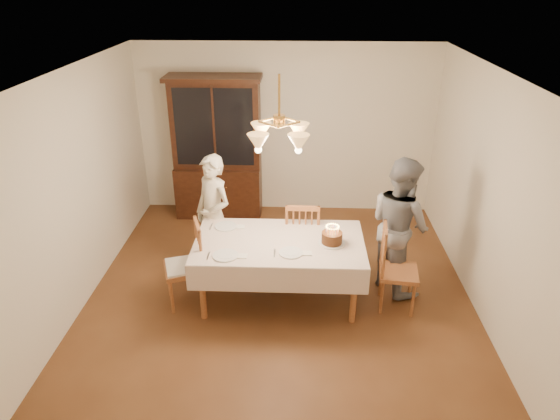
{
  "coord_description": "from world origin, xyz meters",
  "views": [
    {
      "loc": [
        0.21,
        -4.88,
        3.5
      ],
      "look_at": [
        0.0,
        0.2,
        1.05
      ],
      "focal_mm": 32.0,
      "sensor_mm": 36.0,
      "label": 1
    }
  ],
  "objects_px": {
    "dining_table": "(279,247)",
    "china_hutch": "(217,151)",
    "birthday_cake": "(332,238)",
    "chair_far_side": "(302,240)",
    "elderly_woman": "(214,215)"
  },
  "relations": [
    {
      "from": "chair_far_side",
      "to": "elderly_woman",
      "type": "bearing_deg",
      "value": 178.69
    },
    {
      "from": "dining_table",
      "to": "china_hutch",
      "type": "xyz_separation_m",
      "value": [
        -1.03,
        2.25,
        0.36
      ]
    },
    {
      "from": "elderly_woman",
      "to": "china_hutch",
      "type": "bearing_deg",
      "value": 136.95
    },
    {
      "from": "china_hutch",
      "to": "elderly_woman",
      "type": "relative_size",
      "value": 1.41
    },
    {
      "from": "dining_table",
      "to": "birthday_cake",
      "type": "bearing_deg",
      "value": -3.08
    },
    {
      "from": "chair_far_side",
      "to": "elderly_woman",
      "type": "height_order",
      "value": "elderly_woman"
    },
    {
      "from": "china_hutch",
      "to": "birthday_cake",
      "type": "distance_m",
      "value": 2.81
    },
    {
      "from": "dining_table",
      "to": "elderly_woman",
      "type": "bearing_deg",
      "value": 143.48
    },
    {
      "from": "dining_table",
      "to": "chair_far_side",
      "type": "xyz_separation_m",
      "value": [
        0.26,
        0.6,
        -0.24
      ]
    },
    {
      "from": "elderly_woman",
      "to": "birthday_cake",
      "type": "relative_size",
      "value": 5.11
    },
    {
      "from": "birthday_cake",
      "to": "elderly_woman",
      "type": "bearing_deg",
      "value": 155.33
    },
    {
      "from": "elderly_woman",
      "to": "birthday_cake",
      "type": "height_order",
      "value": "elderly_woman"
    },
    {
      "from": "elderly_woman",
      "to": "dining_table",
      "type": "bearing_deg",
      "value": 3.75
    },
    {
      "from": "dining_table",
      "to": "birthday_cake",
      "type": "height_order",
      "value": "birthday_cake"
    },
    {
      "from": "dining_table",
      "to": "chair_far_side",
      "type": "height_order",
      "value": "chair_far_side"
    }
  ]
}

